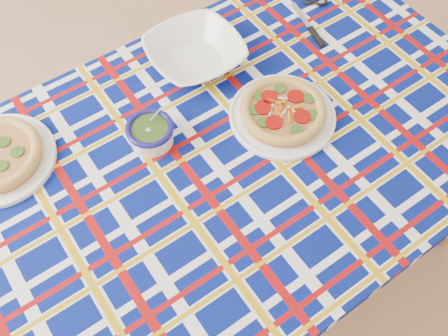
{
  "coord_description": "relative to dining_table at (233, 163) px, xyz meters",
  "views": [
    {
      "loc": [
        0.18,
        -1.16,
        1.74
      ],
      "look_at": [
        0.31,
        -0.54,
        0.72
      ],
      "focal_mm": 40.0,
      "sensor_mm": 36.0,
      "label": 1
    }
  ],
  "objects": [
    {
      "name": "dining_table",
      "position": [
        0.0,
        0.0,
        0.0
      ],
      "size": [
        1.73,
        1.43,
        0.7
      ],
      "rotation": [
        0.0,
        0.0,
        0.39
      ],
      "color": "brown",
      "rests_on": "floor"
    },
    {
      "name": "main_focaccia_plate",
      "position": [
        0.15,
        0.07,
        0.1
      ],
      "size": [
        0.39,
        0.39,
        0.06
      ],
      "primitive_type": null,
      "rotation": [
        0.0,
        0.0,
        0.55
      ],
      "color": "#A5673A",
      "rests_on": "tablecloth"
    },
    {
      "name": "pesto_bowl",
      "position": [
        -0.2,
        0.06,
        0.11
      ],
      "size": [
        0.16,
        0.16,
        0.07
      ],
      "primitive_type": null,
      "rotation": [
        0.0,
        0.0,
        0.36
      ],
      "color": "#1E350E",
      "rests_on": "tablecloth"
    },
    {
      "name": "table_knife",
      "position": [
        0.31,
        0.42,
        0.08
      ],
      "size": [
        0.05,
        0.21,
        0.01
      ],
      "primitive_type": null,
      "rotation": [
        0.0,
        0.0,
        1.73
      ],
      "color": "silver",
      "rests_on": "tablecloth"
    },
    {
      "name": "tablecloth",
      "position": [
        0.0,
        0.0,
        0.02
      ],
      "size": [
        1.77,
        1.47,
        0.1
      ],
      "primitive_type": null,
      "rotation": [
        0.0,
        0.0,
        0.39
      ],
      "color": "#051164",
      "rests_on": "dining_table"
    },
    {
      "name": "serving_bowl",
      "position": [
        -0.04,
        0.31,
        0.1
      ],
      "size": [
        0.33,
        0.33,
        0.06
      ],
      "primitive_type": "imported",
      "rotation": [
        0.0,
        0.0,
        0.35
      ],
      "color": "white",
      "rests_on": "tablecloth"
    },
    {
      "name": "floor",
      "position": [
        -0.35,
        0.47,
        -0.63
      ],
      "size": [
        4.0,
        4.0,
        0.0
      ],
      "primitive_type": "plane",
      "color": "#996E4F",
      "rests_on": "ground"
    }
  ]
}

